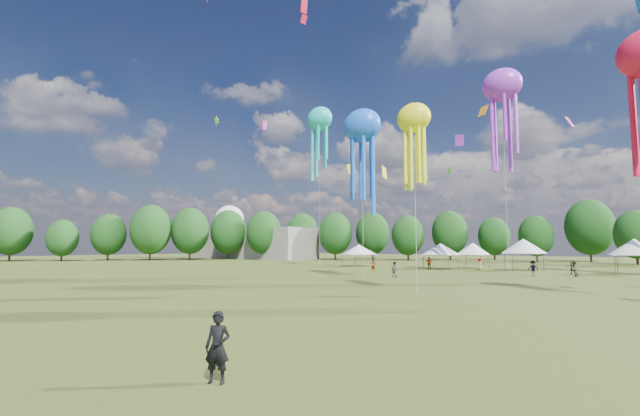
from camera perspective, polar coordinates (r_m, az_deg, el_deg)
The scene contains 10 objects.
ground at distance 18.34m, azimuth -26.53°, elevation -15.27°, with size 300.00×300.00×0.00m, color #384416.
observer_main at distance 11.44m, azimuth -13.59°, elevation -17.69°, with size 0.64×0.42×1.76m, color black.
spectator_near at distance 46.94m, azimuth 9.97°, elevation -8.15°, with size 0.82×0.64×1.69m, color gray.
spectators_far at distance 56.26m, azimuth 25.14°, elevation -7.23°, with size 29.42×18.39×1.84m.
festival_tents at distance 65.23m, azimuth 20.65°, elevation -5.05°, with size 42.30×9.80×4.40m.
show_kites at distance 53.35m, azimuth 26.24°, elevation 12.44°, with size 52.55×33.39×26.93m.
small_kites at distance 56.63m, azimuth 20.68°, elevation 21.67°, with size 65.82×54.37×44.78m.
treeline at distance 73.17m, azimuth 22.49°, elevation -2.26°, with size 201.57×95.24×13.43m.
hangar at distance 118.96m, azimuth -9.45°, elevation -4.75°, with size 40.00×12.00×8.00m, color gray.
radome at distance 135.16m, azimuth -12.08°, elevation -2.20°, with size 9.00×9.00×16.00m.
Camera 1 is at (16.26, -7.76, 3.40)m, focal length 23.84 mm.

